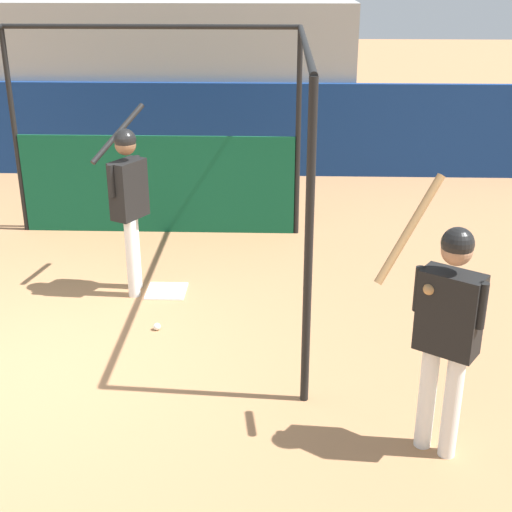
{
  "coord_description": "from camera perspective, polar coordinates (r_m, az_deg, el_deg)",
  "views": [
    {
      "loc": [
        2.27,
        -5.53,
        3.46
      ],
      "look_at": [
        2.07,
        0.34,
        1.02
      ],
      "focal_mm": 50.0,
      "sensor_mm": 36.0,
      "label": 1
    }
  ],
  "objects": [
    {
      "name": "batting_cage",
      "position": [
        8.92,
        -8.73,
        7.64
      ],
      "size": [
        3.81,
        4.1,
        2.73
      ],
      "color": "black",
      "rests_on": "ground"
    },
    {
      "name": "bleacher_section",
      "position": [
        13.64,
        -7.85,
        13.79
      ],
      "size": [
        7.05,
        2.4,
        2.86
      ],
      "color": "#9E9E99",
      "rests_on": "ground"
    },
    {
      "name": "player_waiting",
      "position": [
        5.23,
        15.04,
        -5.09
      ],
      "size": [
        0.78,
        0.58,
        2.09
      ],
      "rotation": [
        0.0,
        0.0,
        2.55
      ],
      "color": "white",
      "rests_on": "ground"
    },
    {
      "name": "baseball",
      "position": [
        7.3,
        -7.93,
        -5.61
      ],
      "size": [
        0.07,
        0.07,
        0.07
      ],
      "color": "white",
      "rests_on": "ground"
    },
    {
      "name": "home_plate",
      "position": [
        8.11,
        -7.17,
        -2.79
      ],
      "size": [
        0.44,
        0.44,
        0.02
      ],
      "color": "white",
      "rests_on": "ground"
    },
    {
      "name": "ground_plane",
      "position": [
        6.9,
        -17.72,
        -8.69
      ],
      "size": [
        60.0,
        60.0,
        0.0
      ],
      "primitive_type": "plane",
      "color": "#A8754C"
    },
    {
      "name": "outfield_wall",
      "position": [
        12.53,
        -8.63,
        10.0
      ],
      "size": [
        24.0,
        0.12,
        1.58
      ],
      "color": "navy",
      "rests_on": "ground"
    },
    {
      "name": "player_batter",
      "position": [
        7.78,
        -10.14,
        4.79
      ],
      "size": [
        0.61,
        0.91,
        2.0
      ],
      "rotation": [
        0.0,
        0.0,
        1.07
      ],
      "color": "white",
      "rests_on": "ground"
    }
  ]
}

